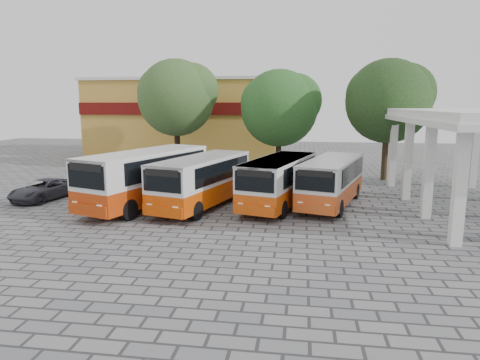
% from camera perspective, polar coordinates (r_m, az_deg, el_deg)
% --- Properties ---
extents(ground, '(90.00, 90.00, 0.00)m').
position_cam_1_polar(ground, '(21.20, 3.76, -5.53)').
color(ground, slate).
rests_on(ground, ground).
extents(terminal_shelter, '(6.80, 15.80, 5.40)m').
position_cam_1_polar(terminal_shelter, '(25.95, 28.67, 7.14)').
color(terminal_shelter, silver).
rests_on(terminal_shelter, ground).
extents(shophouse_block, '(20.40, 10.40, 8.30)m').
position_cam_1_polar(shophouse_block, '(48.04, -6.95, 8.26)').
color(shophouse_block, '#B88933').
rests_on(shophouse_block, ground).
extents(bus_far_left, '(5.30, 9.18, 3.10)m').
position_cam_1_polar(bus_far_left, '(24.48, -12.43, 0.69)').
color(bus_far_left, '#B02E04').
rests_on(bus_far_left, ground).
extents(bus_centre_left, '(4.37, 8.25, 2.81)m').
position_cam_1_polar(bus_centre_left, '(23.78, -5.09, 0.20)').
color(bus_centre_left, '#C83D00').
rests_on(bus_centre_left, ground).
extents(bus_centre_right, '(4.20, 7.98, 2.72)m').
position_cam_1_polar(bus_centre_right, '(23.99, 5.23, 0.16)').
color(bus_centre_right, '#C54105').
rests_on(bus_centre_right, ground).
extents(bus_far_right, '(4.24, 7.80, 2.65)m').
position_cam_1_polar(bus_far_right, '(24.67, 12.13, 0.16)').
color(bus_far_right, '#C54815').
rests_on(bus_far_right, ground).
extents(tree_left, '(6.96, 6.63, 9.51)m').
position_cam_1_polar(tree_left, '(38.13, -8.38, 11.12)').
color(tree_left, black).
rests_on(tree_left, ground).
extents(tree_middle, '(6.65, 6.33, 8.50)m').
position_cam_1_polar(tree_middle, '(35.88, 5.38, 9.84)').
color(tree_middle, '#302313').
rests_on(tree_middle, ground).
extents(tree_right, '(6.50, 6.19, 8.98)m').
position_cam_1_polar(tree_right, '(33.85, 19.28, 10.24)').
color(tree_right, '#3D2E1C').
rests_on(tree_right, ground).
extents(parked_car, '(2.86, 4.69, 1.22)m').
position_cam_1_polar(parked_car, '(28.39, -24.68, -1.15)').
color(parked_car, '#30303A').
rests_on(parked_car, ground).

